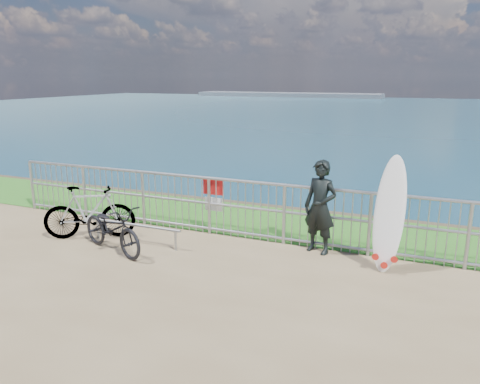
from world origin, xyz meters
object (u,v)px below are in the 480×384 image
at_px(bicycle_near, 112,228).
at_px(surfboard, 389,218).
at_px(surfer, 320,207).
at_px(bicycle_far, 89,212).

bearing_deg(bicycle_near, surfboard, -56.71).
relative_size(surfer, bicycle_far, 0.97).
bearing_deg(bicycle_far, bicycle_near, -146.93).
height_order(bicycle_near, bicycle_far, bicycle_far).
xyz_separation_m(surfer, surfboard, (1.15, -0.32, 0.03)).
relative_size(surfboard, bicycle_far, 1.09).
bearing_deg(surfboard, bicycle_near, -166.70).
distance_m(bicycle_near, bicycle_far, 0.95).
bearing_deg(surfer, bicycle_near, -140.46).
height_order(surfboard, bicycle_near, surfboard).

